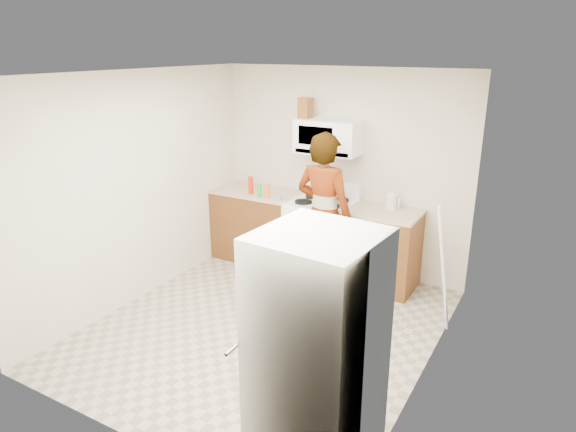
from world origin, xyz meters
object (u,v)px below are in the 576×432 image
Objects in this scene: gas_range at (321,236)px; kettle at (392,201)px; person at (324,215)px; fridge at (317,359)px; saucepan at (319,191)px; microwave at (328,137)px.

kettle is (0.81, 0.16, 0.53)m from gas_range.
kettle is at bearing -127.08° from person.
gas_range is 7.12× the size of kettle.
fridge is (1.11, -2.39, -0.08)m from person.
fridge is 3.35m from saucepan.
kettle is at bearing 104.71° from fridge.
person reaches higher than saucepan.
microwave is at bearing -7.98° from saucepan.
person reaches higher than fridge.
saucepan is at bearing 172.02° from microwave.
kettle is at bearing 2.26° from microwave.
gas_range reaches higher than saucepan.
person is 0.72m from saucepan.
fridge is at bearing -65.55° from microwave.
person is at bearing 119.40° from fridge.
microwave is (0.00, 0.13, 1.21)m from gas_range.
fridge is at bearing -63.77° from saucepan.
fridge is 3.07m from kettle.
saucepan is (-0.93, -0.02, -0.00)m from kettle.
fridge is 10.71× the size of kettle.
fridge is (1.36, -2.85, 0.36)m from gas_range.
person is at bearing -58.89° from saucepan.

